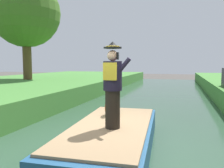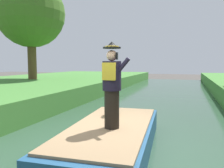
# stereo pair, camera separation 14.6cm
# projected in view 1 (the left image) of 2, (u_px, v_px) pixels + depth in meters

# --- Properties ---
(ground_plane) EXTENTS (80.00, 80.00, 0.00)m
(ground_plane) POSITION_uv_depth(u_px,v_px,m) (111.00, 155.00, 5.13)
(ground_plane) COLOR #4C4742
(canal_water) EXTENTS (6.29, 48.00, 0.10)m
(canal_water) POSITION_uv_depth(u_px,v_px,m) (111.00, 153.00, 5.12)
(canal_water) COLOR #33513D
(canal_water) RESTS_ON ground
(boat) EXTENTS (2.08, 4.31, 0.61)m
(boat) POSITION_uv_depth(u_px,v_px,m) (112.00, 137.00, 5.15)
(boat) COLOR #23517A
(boat) RESTS_ON canal_water
(person_pirate) EXTENTS (0.61, 0.42, 1.85)m
(person_pirate) POSITION_uv_depth(u_px,v_px,m) (113.00, 85.00, 4.75)
(person_pirate) COLOR black
(person_pirate) RESTS_ON boat
(parrot_plush) EXTENTS (0.36, 0.35, 0.57)m
(parrot_plush) POSITION_uv_depth(u_px,v_px,m) (111.00, 106.00, 6.00)
(parrot_plush) COLOR green
(parrot_plush) RESTS_ON boat
(tree_slender) EXTENTS (4.73, 4.73, 6.97)m
(tree_slender) POSITION_uv_depth(u_px,v_px,m) (26.00, 13.00, 15.37)
(tree_slender) COLOR brown
(tree_slender) RESTS_ON grass_bank_near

